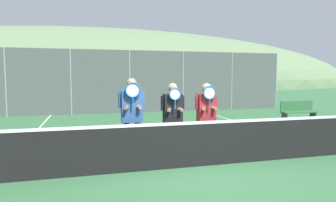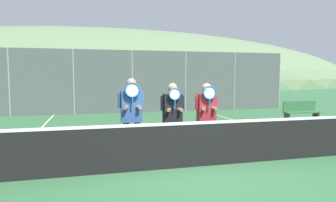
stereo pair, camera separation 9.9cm
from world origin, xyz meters
name	(u,v)px [view 1 (the left image)]	position (x,y,z in m)	size (l,w,h in m)	color
ground_plane	(195,167)	(0.00, 0.00, 0.00)	(120.00, 120.00, 0.00)	#2D5B38
hill_distant	(97,86)	(0.00, 53.66, 0.00)	(104.50, 58.06, 20.32)	#5B7551
clubhouse_building	(99,77)	(-1.12, 17.60, 1.78)	(14.24, 5.50, 3.51)	tan
fence_back	(130,82)	(0.00, 9.33, 1.56)	(16.90, 0.06, 3.12)	gray
tennis_net	(195,143)	(0.00, 0.00, 0.48)	(10.07, 0.09, 1.03)	gray
court_line_left_sideline	(24,145)	(-3.74, 3.00, 0.00)	(0.05, 16.00, 0.01)	white
court_line_right_sideline	(269,131)	(3.74, 3.00, 0.00)	(0.05, 16.00, 0.01)	white
player_leftmost	(132,113)	(-1.18, 0.69, 1.07)	(0.57, 0.34, 1.80)	#56565B
player_center_left	(173,115)	(-0.28, 0.66, 0.99)	(0.54, 0.34, 1.69)	#232838
player_center_right	(206,113)	(0.54, 0.71, 1.01)	(0.54, 0.34, 1.68)	white
car_far_left	(50,93)	(-3.99, 11.69, 0.95)	(4.28, 1.97, 1.87)	slate
car_left_of_center	(148,92)	(1.39, 11.63, 0.88)	(4.69, 2.02, 1.72)	slate
car_center	(231,91)	(6.79, 11.67, 0.92)	(4.35, 1.98, 1.80)	#B2B7BC
bench_courtside	(298,111)	(5.98, 4.37, 0.45)	(1.48, 0.36, 0.85)	#2D6038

